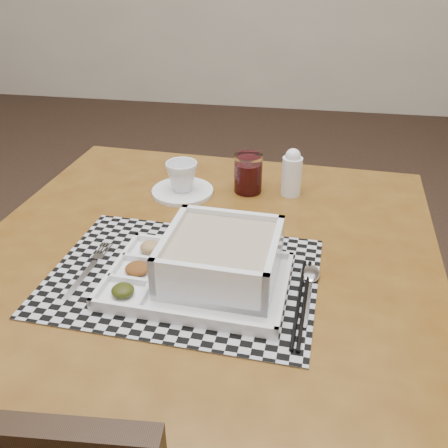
% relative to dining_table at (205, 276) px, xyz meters
% --- Properties ---
extents(floor, '(5.00, 5.00, 0.00)m').
position_rel_dining_table_xyz_m(floor, '(-0.52, 0.72, -0.63)').
color(floor, '#312318').
rests_on(floor, ground).
extents(dining_table, '(0.98, 0.98, 0.70)m').
position_rel_dining_table_xyz_m(dining_table, '(0.00, 0.00, 0.00)').
color(dining_table, '#593310').
rests_on(dining_table, ground).
extents(placemat, '(0.51, 0.38, 0.00)m').
position_rel_dining_table_xyz_m(placemat, '(-0.02, -0.11, 0.07)').
color(placemat, '#B0B0B8').
rests_on(placemat, dining_table).
extents(serving_tray, '(0.33, 0.25, 0.09)m').
position_rel_dining_table_xyz_m(serving_tray, '(0.04, -0.11, 0.11)').
color(serving_tray, white).
rests_on(serving_tray, placemat).
extents(fork, '(0.03, 0.19, 0.00)m').
position_rel_dining_table_xyz_m(fork, '(-0.20, -0.11, 0.08)').
color(fork, silver).
rests_on(fork, placemat).
extents(spoon, '(0.04, 0.18, 0.01)m').
position_rel_dining_table_xyz_m(spoon, '(0.21, -0.08, 0.08)').
color(spoon, silver).
rests_on(spoon, placemat).
extents(chopsticks, '(0.03, 0.24, 0.01)m').
position_rel_dining_table_xyz_m(chopsticks, '(0.20, -0.15, 0.08)').
color(chopsticks, black).
rests_on(chopsticks, placemat).
extents(saucer, '(0.15, 0.15, 0.01)m').
position_rel_dining_table_xyz_m(saucer, '(-0.10, 0.23, 0.08)').
color(saucer, white).
rests_on(saucer, dining_table).
extents(cup, '(0.10, 0.10, 0.07)m').
position_rel_dining_table_xyz_m(cup, '(-0.10, 0.23, 0.12)').
color(cup, white).
rests_on(cup, saucer).
extents(juice_glass, '(0.07, 0.07, 0.10)m').
position_rel_dining_table_xyz_m(juice_glass, '(0.05, 0.27, 0.12)').
color(juice_glass, white).
rests_on(juice_glass, dining_table).
extents(creamer_bottle, '(0.05, 0.05, 0.12)m').
position_rel_dining_table_xyz_m(creamer_bottle, '(0.16, 0.27, 0.13)').
color(creamer_bottle, white).
rests_on(creamer_bottle, dining_table).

